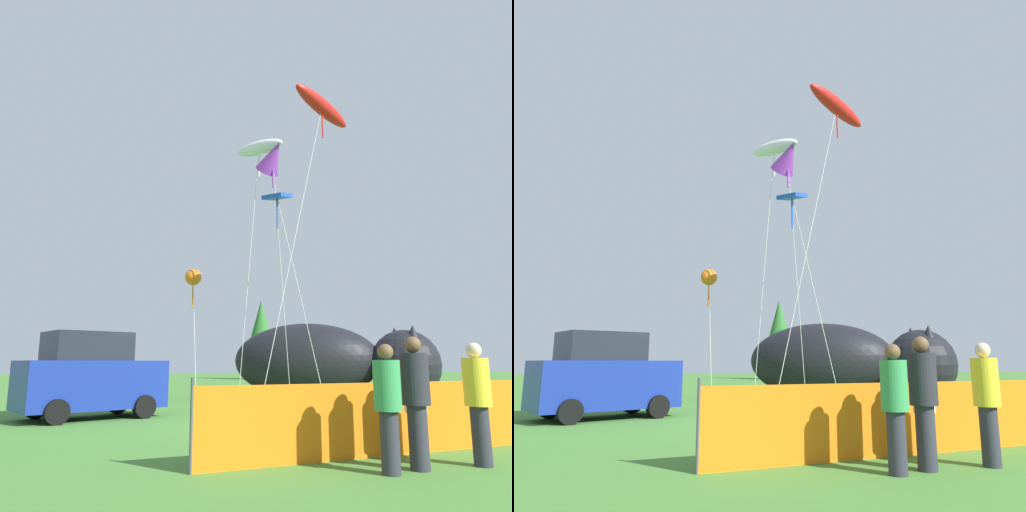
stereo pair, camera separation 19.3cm
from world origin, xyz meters
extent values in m
plane|color=#477F33|center=(0.00, 0.00, 0.00)|extent=(120.00, 120.00, 0.00)
cube|color=navy|center=(-4.55, 2.59, 0.91)|extent=(4.24, 3.25, 1.30)
cube|color=#1E232D|center=(-4.72, 2.51, 1.95)|extent=(2.61, 2.39, 0.78)
cylinder|color=black|center=(-3.84, 3.89, 0.31)|extent=(0.67, 0.49, 0.62)
cylinder|color=black|center=(-3.10, 2.30, 0.31)|extent=(0.67, 0.49, 0.62)
cylinder|color=black|center=(-6.00, 2.88, 0.31)|extent=(0.67, 0.49, 0.62)
cylinder|color=black|center=(-5.26, 1.29, 0.31)|extent=(0.67, 0.49, 0.62)
cube|color=#1959A5|center=(1.63, -1.79, 0.47)|extent=(0.68, 0.68, 0.03)
cube|color=#1959A5|center=(1.40, -1.70, 0.70)|extent=(0.22, 0.46, 0.46)
cylinder|color=#A5A5AD|center=(1.92, -1.68, 0.24)|extent=(0.02, 0.02, 0.47)
cylinder|color=#A5A5AD|center=(1.74, -2.08, 0.24)|extent=(0.02, 0.02, 0.47)
cylinder|color=#A5A5AD|center=(1.51, -1.50, 0.24)|extent=(0.02, 0.02, 0.47)
cylinder|color=#A5A5AD|center=(1.34, -1.91, 0.24)|extent=(0.02, 0.02, 0.47)
ellipsoid|color=black|center=(3.69, 7.94, 1.57)|extent=(6.91, 5.58, 3.13)
ellipsoid|color=white|center=(3.69, 7.94, 0.86)|extent=(4.58, 3.88, 1.41)
sphere|color=black|center=(7.27, 6.12, 1.41)|extent=(2.82, 2.82, 2.82)
cone|color=black|center=(7.27, 6.82, 2.54)|extent=(0.79, 0.79, 0.85)
cone|color=black|center=(7.27, 5.42, 2.54)|extent=(0.79, 0.79, 0.85)
cube|color=orange|center=(0.92, -4.42, 0.59)|extent=(7.20, 1.28, 1.18)
cylinder|color=#4C4C51|center=(-2.68, -5.03, 0.65)|extent=(0.05, 0.05, 1.30)
cylinder|color=#2D2D38|center=(0.01, -5.74, 0.42)|extent=(0.26, 0.26, 0.84)
cylinder|color=#338C4C|center=(0.01, -5.74, 1.20)|extent=(0.39, 0.39, 0.70)
sphere|color=brown|center=(0.01, -5.74, 1.66)|extent=(0.23, 0.23, 0.23)
cylinder|color=#2D2D38|center=(0.83, -5.10, 0.37)|extent=(0.23, 0.23, 0.75)
cylinder|color=silver|center=(0.83, -5.10, 1.06)|extent=(0.34, 0.34, 0.62)
sphere|color=brown|center=(0.83, -5.10, 1.47)|extent=(0.20, 0.20, 0.20)
cylinder|color=#2D2D38|center=(0.55, -5.58, 0.45)|extent=(0.28, 0.28, 0.90)
cylinder|color=#26262D|center=(0.55, -5.58, 1.28)|extent=(0.41, 0.41, 0.75)
sphere|color=brown|center=(0.55, -5.58, 1.77)|extent=(0.24, 0.24, 0.24)
cylinder|color=#2D2D38|center=(1.62, -5.55, 0.43)|extent=(0.27, 0.27, 0.86)
cylinder|color=yellow|center=(1.62, -5.55, 1.22)|extent=(0.40, 0.40, 0.72)
sphere|color=beige|center=(1.62, -5.55, 1.70)|extent=(0.23, 0.23, 0.23)
cylinder|color=silver|center=(-0.95, 8.74, 2.58)|extent=(0.17, 0.84, 5.16)
sphere|color=orange|center=(-1.02, 9.15, 5.16)|extent=(0.73, 0.73, 0.73)
cylinder|color=orange|center=(-1.02, 9.15, 4.46)|extent=(0.06, 0.06, 1.20)
cylinder|color=silver|center=(1.05, 7.28, 5.27)|extent=(0.74, 0.63, 10.54)
ellipsoid|color=white|center=(1.41, 6.98, 10.54)|extent=(1.86, 2.91, 1.11)
cylinder|color=white|center=(1.41, 6.98, 9.84)|extent=(0.06, 0.06, 1.20)
cylinder|color=silver|center=(2.13, 6.24, 4.78)|extent=(1.06, 1.34, 9.57)
cone|color=purple|center=(1.62, 5.59, 9.57)|extent=(1.43, 1.83, 1.61)
cylinder|color=purple|center=(1.62, 5.59, 8.87)|extent=(0.06, 0.06, 1.20)
cylinder|color=silver|center=(1.94, 4.09, 5.64)|extent=(2.66, 0.40, 11.29)
ellipsoid|color=red|center=(3.25, 4.28, 11.28)|extent=(3.03, 2.22, 1.22)
cylinder|color=red|center=(3.25, 4.28, 10.58)|extent=(0.06, 0.06, 1.20)
cylinder|color=silver|center=(2.68, 5.59, 3.96)|extent=(1.79, 0.09, 7.93)
cube|color=blue|center=(1.79, 5.62, 7.93)|extent=(1.28, 1.28, 0.39)
cylinder|color=blue|center=(1.79, 5.62, 7.23)|extent=(0.06, 0.06, 1.20)
cylinder|color=brown|center=(8.10, 32.24, 0.86)|extent=(0.55, 0.55, 1.72)
cone|color=#2D6B2D|center=(8.10, 32.24, 4.46)|extent=(3.02, 3.02, 5.49)
camera|label=1|loc=(-3.58, -12.38, 1.52)|focal=35.00mm
camera|label=2|loc=(-3.40, -12.43, 1.52)|focal=35.00mm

